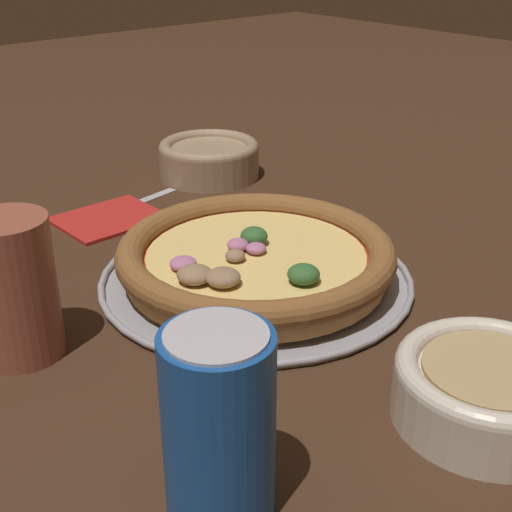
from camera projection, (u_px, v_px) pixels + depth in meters
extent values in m
plane|color=#3D2616|center=(256.00, 282.00, 0.70)|extent=(3.00, 3.00, 0.00)
cylinder|color=#9E9EA3|center=(256.00, 280.00, 0.70)|extent=(0.30, 0.30, 0.01)
torus|color=#9E9EA3|center=(256.00, 277.00, 0.70)|extent=(0.31, 0.31, 0.01)
cylinder|color=tan|center=(256.00, 266.00, 0.69)|extent=(0.25, 0.25, 0.02)
torus|color=brown|center=(256.00, 252.00, 0.68)|extent=(0.27, 0.27, 0.03)
cylinder|color=#B7381E|center=(256.00, 256.00, 0.69)|extent=(0.22, 0.22, 0.00)
cylinder|color=#EAC670|center=(256.00, 254.00, 0.69)|extent=(0.21, 0.21, 0.00)
ellipsoid|color=#8E7051|center=(223.00, 277.00, 0.62)|extent=(0.04, 0.04, 0.02)
ellipsoid|color=#B26B93|center=(238.00, 245.00, 0.69)|extent=(0.03, 0.03, 0.01)
ellipsoid|color=#33602D|center=(254.00, 236.00, 0.70)|extent=(0.04, 0.04, 0.02)
ellipsoid|color=#B26B93|center=(183.00, 263.00, 0.65)|extent=(0.03, 0.03, 0.01)
ellipsoid|color=#8E7051|center=(195.00, 275.00, 0.63)|extent=(0.04, 0.04, 0.02)
ellipsoid|color=#8E7051|center=(257.00, 234.00, 0.71)|extent=(0.03, 0.03, 0.01)
ellipsoid|color=#8E7051|center=(236.00, 256.00, 0.67)|extent=(0.02, 0.02, 0.01)
ellipsoid|color=#B26B93|center=(256.00, 250.00, 0.68)|extent=(0.02, 0.02, 0.01)
ellipsoid|color=#33602D|center=(304.00, 274.00, 0.63)|extent=(0.04, 0.04, 0.02)
cylinder|color=beige|center=(487.00, 395.00, 0.50)|extent=(0.13, 0.13, 0.04)
torus|color=beige|center=(492.00, 372.00, 0.49)|extent=(0.13, 0.13, 0.02)
cylinder|color=tan|center=(492.00, 369.00, 0.49)|extent=(0.10, 0.10, 0.00)
cylinder|color=#9E8466|center=(209.00, 162.00, 0.97)|extent=(0.14, 0.14, 0.04)
torus|color=#9E8466|center=(209.00, 147.00, 0.96)|extent=(0.14, 0.14, 0.02)
cylinder|color=brown|center=(14.00, 288.00, 0.56)|extent=(0.07, 0.07, 0.12)
cube|color=#B2231E|center=(109.00, 217.00, 0.84)|extent=(0.12, 0.10, 0.01)
cube|color=#B7B7BC|center=(140.00, 202.00, 0.89)|extent=(0.12, 0.03, 0.00)
cube|color=#B7B7BC|center=(89.00, 221.00, 0.83)|extent=(0.05, 0.03, 0.00)
cylinder|color=#194C99|center=(219.00, 427.00, 0.41)|extent=(0.07, 0.07, 0.12)
cylinder|color=#BCBCC1|center=(216.00, 335.00, 0.38)|extent=(0.06, 0.06, 0.00)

